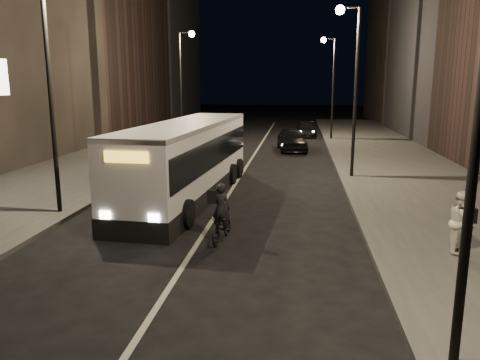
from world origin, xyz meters
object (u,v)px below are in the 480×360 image
(streetlight_right_mid, at_px, (351,69))
(cyclist_on_bicycle, at_px, (222,222))
(car_near, at_px, (292,139))
(pedestrian_woman, at_px, (461,222))
(streetlight_right_far, at_px, (330,74))
(city_bus, at_px, (188,157))
(streetlight_left_near, at_px, (55,64))
(streetlight_left_far, at_px, (184,73))
(car_far, at_px, (307,129))
(streetlight_right_near, at_px, (467,39))
(car_mid, at_px, (212,138))

(streetlight_right_mid, height_order, cyclist_on_bicycle, streetlight_right_mid)
(car_near, bearing_deg, pedestrian_woman, -83.45)
(streetlight_right_far, bearing_deg, city_bus, -108.52)
(streetlight_left_near, height_order, cyclist_on_bicycle, streetlight_left_near)
(streetlight_right_far, relative_size, streetlight_left_far, 1.00)
(car_far, bearing_deg, streetlight_right_far, -57.98)
(streetlight_right_far, bearing_deg, car_far, 122.21)
(cyclist_on_bicycle, bearing_deg, streetlight_right_near, -42.99)
(streetlight_right_far, height_order, city_bus, streetlight_right_far)
(city_bus, xyz_separation_m, pedestrian_woman, (9.00, -5.83, -0.69))
(streetlight_right_mid, xyz_separation_m, car_far, (-1.73, 18.75, -4.72))
(streetlight_left_near, xyz_separation_m, car_mid, (1.77, 19.31, -4.75))
(streetlight_right_near, relative_size, car_near, 1.75)
(car_near, bearing_deg, streetlight_right_far, 58.44)
(pedestrian_woman, bearing_deg, car_far, 22.73)
(pedestrian_woman, bearing_deg, streetlight_left_far, 47.12)
(cyclist_on_bicycle, bearing_deg, car_near, 93.85)
(car_near, bearing_deg, city_bus, -112.99)
(car_near, relative_size, car_mid, 1.26)
(city_bus, distance_m, car_far, 24.06)
(streetlight_right_mid, height_order, streetlight_left_far, same)
(car_near, xyz_separation_m, car_far, (1.15, 9.12, -0.15))
(streetlight_right_mid, xyz_separation_m, pedestrian_woman, (2.06, -10.55, -4.34))
(streetlight_right_mid, bearing_deg, city_bus, -145.78)
(streetlight_right_far, relative_size, car_far, 1.85)
(streetlight_right_far, xyz_separation_m, streetlight_left_far, (-10.66, -6.00, 0.00))
(streetlight_left_far, bearing_deg, cyclist_on_bicycle, -73.28)
(streetlight_right_far, distance_m, streetlight_left_far, 12.24)
(streetlight_right_far, distance_m, car_far, 5.73)
(pedestrian_woman, distance_m, car_near, 20.78)
(streetlight_left_far, distance_m, cyclist_on_bicycle, 21.51)
(pedestrian_woman, height_order, car_far, pedestrian_woman)
(streetlight_left_near, height_order, car_far, streetlight_left_near)
(streetlight_right_near, relative_size, pedestrian_woman, 4.73)
(streetlight_right_near, relative_size, car_mid, 2.20)
(streetlight_left_far, bearing_deg, car_near, -2.69)
(cyclist_on_bicycle, distance_m, car_near, 19.81)
(streetlight_right_near, xyz_separation_m, pedestrian_woman, (2.06, 5.45, -4.34))
(cyclist_on_bicycle, xyz_separation_m, car_mid, (-4.26, 21.41, -0.01))
(streetlight_right_near, height_order, streetlight_left_near, same)
(streetlight_left_far, distance_m, pedestrian_woman, 24.56)
(streetlight_right_far, distance_m, streetlight_left_near, 26.26)
(cyclist_on_bicycle, bearing_deg, streetlight_left_far, 115.63)
(streetlight_right_near, distance_m, car_far, 35.11)
(car_mid, height_order, car_far, car_far)
(car_near, bearing_deg, cyclist_on_bicycle, -102.27)
(streetlight_right_far, xyz_separation_m, city_bus, (-6.94, -20.72, -3.65))
(streetlight_right_near, bearing_deg, streetlight_right_mid, 90.00)
(streetlight_right_mid, bearing_deg, streetlight_left_near, -143.12)
(streetlight_right_near, height_order, streetlight_right_far, same)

